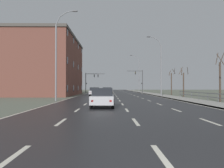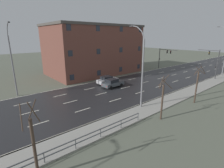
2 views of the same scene
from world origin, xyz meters
TOP-DOWN VIEW (x-y plane):
  - ground_plane at (0.00, 48.00)m, footprint 160.00×160.00m
  - road_asphalt_strip at (0.00, 59.99)m, footprint 14.00×120.00m
  - sidewalk_right at (8.43, 60.00)m, footprint 3.00×120.00m
  - street_lamp_midground at (7.44, 35.29)m, footprint 2.50×0.24m
  - street_lamp_left_bank at (-7.43, 23.80)m, footprint 2.64×0.24m
  - traffic_signal_right at (7.16, 59.06)m, footprint 4.42×0.36m
  - traffic_signal_left at (-6.50, 60.88)m, footprint 5.44×0.36m
  - car_far_left at (-3.96, 38.77)m, footprint 1.89×4.13m
  - car_distant at (-1.67, 38.23)m, footprint 1.99×4.18m
  - brick_building at (-14.54, 42.82)m, footprint 13.30×21.70m
  - bare_tree_near at (10.88, 21.38)m, footprint 1.08×1.10m
  - bare_tree_mid at (11.18, 34.55)m, footprint 1.63×1.74m
  - bare_tree_far at (11.32, 42.35)m, footprint 1.35×1.45m

SIDE VIEW (x-z plane):
  - ground_plane at x=0.00m, z-range -0.12..0.00m
  - road_asphalt_strip at x=0.00m, z-range 0.00..0.02m
  - sidewalk_right at x=8.43m, z-range 0.00..0.12m
  - car_far_left at x=-3.96m, z-range 0.02..1.59m
  - car_distant at x=-1.67m, z-range 0.02..1.59m
  - bare_tree_mid at x=11.18m, z-range -0.19..4.89m
  - bare_tree_near at x=10.88m, z-range -0.32..5.27m
  - bare_tree_far at x=11.32m, z-range -0.16..5.23m
  - traffic_signal_left at x=-6.50m, z-range 1.09..6.68m
  - traffic_signal_right at x=7.16m, z-range 0.92..7.19m
  - street_lamp_midground at x=7.44m, z-range -0.11..10.18m
  - street_lamp_left_bank at x=-7.43m, z-range -0.13..10.71m
  - brick_building at x=-14.54m, z-range 0.01..11.57m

